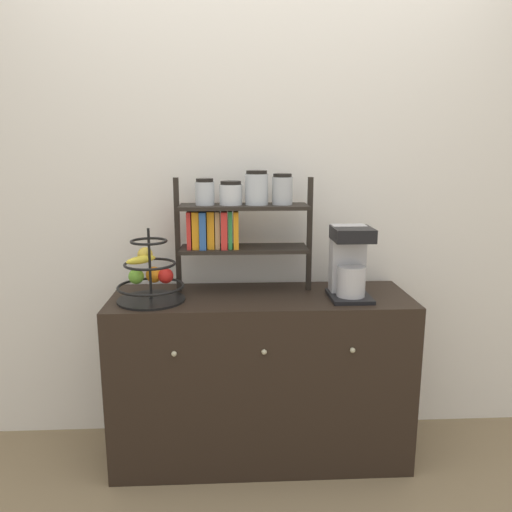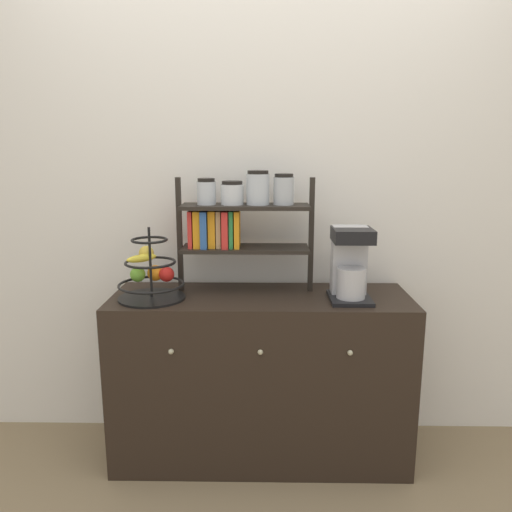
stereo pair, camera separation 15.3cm
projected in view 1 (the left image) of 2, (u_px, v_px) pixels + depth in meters
The scene contains 6 objects.
ground_plane at pixel (264, 482), 2.31m from camera, with size 12.00×12.00×0.00m, color #847051.
wall_back at pixel (258, 191), 2.55m from camera, with size 7.00×0.05×2.60m, color silver.
sideboard at pixel (261, 376), 2.45m from camera, with size 1.42×0.50×0.83m.
coffee_maker at pixel (349, 262), 2.32m from camera, with size 0.19×0.23×0.34m.
fruit_stand at pixel (150, 277), 2.28m from camera, with size 0.31×0.31×0.34m.
shelf_hutch at pixel (235, 216), 2.38m from camera, with size 0.66×0.20×0.58m.
Camera 1 is at (-0.14, -2.03, 1.51)m, focal length 35.00 mm.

